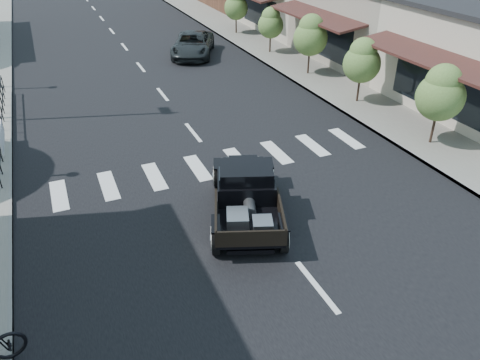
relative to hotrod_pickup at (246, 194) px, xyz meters
name	(u,v)px	position (x,y,z in m)	size (l,w,h in m)	color
ground	(265,223)	(0.40, -0.51, -0.83)	(120.00, 120.00, 0.00)	black
road	(149,77)	(0.40, 14.49, -0.82)	(14.00, 80.00, 0.02)	black
road_markings	(174,108)	(0.40, 9.49, -0.83)	(12.00, 60.00, 0.06)	silver
sidewalk_right	(284,59)	(8.90, 14.49, -0.76)	(3.00, 80.00, 0.15)	gray
storefront_mid	(397,20)	(15.40, 12.49, 1.42)	(10.00, 9.00, 4.50)	gray
railing	(1,119)	(-6.90, 9.49, -0.18)	(0.08, 10.00, 1.00)	black
banner	(4,143)	(-6.82, 7.49, -0.38)	(0.04, 2.20, 0.60)	silver
small_tree_a	(438,106)	(8.70, 1.69, 0.83)	(1.81, 1.81, 3.02)	#527334
small_tree_b	(361,71)	(8.70, 6.63, 0.76)	(1.73, 1.73, 2.89)	#527334
small_tree_c	(310,45)	(8.70, 11.30, 0.86)	(1.85, 1.85, 3.08)	#527334
small_tree_d	(270,31)	(8.70, 16.14, 0.65)	(1.59, 1.59, 2.65)	#527334
small_tree_e	(236,13)	(8.70, 21.80, 0.73)	(1.70, 1.70, 2.83)	#527334
hotrod_pickup	(246,194)	(0.00, 0.00, 0.00)	(2.24, 4.79, 1.66)	black
second_car	(193,45)	(4.04, 17.67, -0.13)	(2.33, 5.04, 1.40)	black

